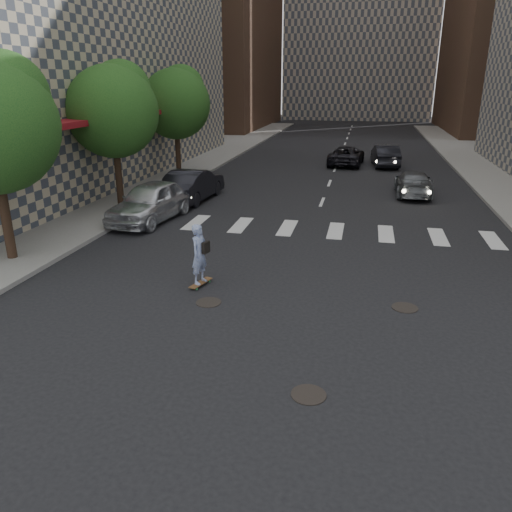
{
  "coord_description": "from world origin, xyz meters",
  "views": [
    {
      "loc": [
        1.95,
        -10.83,
        5.82
      ],
      "look_at": [
        -0.76,
        1.68,
        1.3
      ],
      "focal_mm": 35.0,
      "sensor_mm": 36.0,
      "label": 1
    }
  ],
  "objects_px": {
    "tree_b": "(115,107)",
    "traffic_car_e": "(385,156)",
    "traffic_car_c": "(346,156)",
    "skateboarder": "(200,254)",
    "silver_sedan": "(151,201)",
    "traffic_car_a": "(193,185)",
    "traffic_car_d": "(384,153)",
    "traffic_car_b": "(413,183)",
    "tree_c": "(177,101)"
  },
  "relations": [
    {
      "from": "skateboarder",
      "to": "traffic_car_e",
      "type": "bearing_deg",
      "value": 91.65
    },
    {
      "from": "tree_b",
      "to": "traffic_car_a",
      "type": "height_order",
      "value": "tree_b"
    },
    {
      "from": "tree_b",
      "to": "traffic_car_c",
      "type": "relative_size",
      "value": 1.36
    },
    {
      "from": "tree_c",
      "to": "traffic_car_a",
      "type": "bearing_deg",
      "value": -64.29
    },
    {
      "from": "tree_b",
      "to": "traffic_car_c",
      "type": "height_order",
      "value": "tree_b"
    },
    {
      "from": "tree_c",
      "to": "traffic_car_a",
      "type": "relative_size",
      "value": 1.35
    },
    {
      "from": "traffic_car_d",
      "to": "traffic_car_e",
      "type": "xyz_separation_m",
      "value": [
        0.03,
        -1.95,
        0.05
      ]
    },
    {
      "from": "silver_sedan",
      "to": "traffic_car_a",
      "type": "height_order",
      "value": "silver_sedan"
    },
    {
      "from": "traffic_car_c",
      "to": "traffic_car_d",
      "type": "relative_size",
      "value": 1.16
    },
    {
      "from": "traffic_car_a",
      "to": "traffic_car_e",
      "type": "xyz_separation_m",
      "value": [
        9.87,
        13.05,
        -0.05
      ]
    },
    {
      "from": "tree_c",
      "to": "silver_sedan",
      "type": "xyz_separation_m",
      "value": [
        2.45,
        -10.23,
        -3.8
      ]
    },
    {
      "from": "silver_sedan",
      "to": "traffic_car_c",
      "type": "distance_m",
      "value": 18.73
    },
    {
      "from": "skateboarder",
      "to": "traffic_car_a",
      "type": "relative_size",
      "value": 0.39
    },
    {
      "from": "traffic_car_a",
      "to": "traffic_car_d",
      "type": "relative_size",
      "value": 1.17
    },
    {
      "from": "tree_c",
      "to": "traffic_car_b",
      "type": "relative_size",
      "value": 1.49
    },
    {
      "from": "traffic_car_a",
      "to": "traffic_car_c",
      "type": "height_order",
      "value": "traffic_car_a"
    },
    {
      "from": "tree_b",
      "to": "tree_c",
      "type": "relative_size",
      "value": 1.0
    },
    {
      "from": "silver_sedan",
      "to": "traffic_car_b",
      "type": "distance_m",
      "value": 13.89
    },
    {
      "from": "tree_b",
      "to": "traffic_car_e",
      "type": "height_order",
      "value": "tree_b"
    },
    {
      "from": "silver_sedan",
      "to": "traffic_car_a",
      "type": "bearing_deg",
      "value": 90.01
    },
    {
      "from": "traffic_car_e",
      "to": "traffic_car_b",
      "type": "bearing_deg",
      "value": 91.58
    },
    {
      "from": "tree_c",
      "to": "skateboarder",
      "type": "height_order",
      "value": "tree_c"
    },
    {
      "from": "traffic_car_a",
      "to": "traffic_car_b",
      "type": "bearing_deg",
      "value": -158.17
    },
    {
      "from": "skateboarder",
      "to": "traffic_car_c",
      "type": "distance_m",
      "value": 23.9
    },
    {
      "from": "traffic_car_d",
      "to": "traffic_car_c",
      "type": "bearing_deg",
      "value": 35.2
    },
    {
      "from": "silver_sedan",
      "to": "traffic_car_c",
      "type": "height_order",
      "value": "silver_sedan"
    },
    {
      "from": "traffic_car_b",
      "to": "skateboarder",
      "type": "bearing_deg",
      "value": 63.66
    },
    {
      "from": "tree_c",
      "to": "traffic_car_d",
      "type": "height_order",
      "value": "tree_c"
    },
    {
      "from": "traffic_car_b",
      "to": "traffic_car_c",
      "type": "xyz_separation_m",
      "value": [
        -3.9,
        9.39,
        0.03
      ]
    },
    {
      "from": "traffic_car_d",
      "to": "traffic_car_a",
      "type": "bearing_deg",
      "value": 55.2
    },
    {
      "from": "skateboarder",
      "to": "traffic_car_b",
      "type": "relative_size",
      "value": 0.43
    },
    {
      "from": "silver_sedan",
      "to": "traffic_car_b",
      "type": "relative_size",
      "value": 1.13
    },
    {
      "from": "tree_c",
      "to": "traffic_car_c",
      "type": "bearing_deg",
      "value": 34.15
    },
    {
      "from": "silver_sedan",
      "to": "traffic_car_b",
      "type": "bearing_deg",
      "value": 40.63
    },
    {
      "from": "tree_b",
      "to": "silver_sedan",
      "type": "bearing_deg",
      "value": -42.26
    },
    {
      "from": "tree_c",
      "to": "traffic_car_d",
      "type": "xyz_separation_m",
      "value": [
        12.8,
        8.86,
        -3.93
      ]
    },
    {
      "from": "traffic_car_a",
      "to": "traffic_car_e",
      "type": "bearing_deg",
      "value": -123.32
    },
    {
      "from": "tree_c",
      "to": "silver_sedan",
      "type": "height_order",
      "value": "tree_c"
    },
    {
      "from": "tree_b",
      "to": "silver_sedan",
      "type": "relative_size",
      "value": 1.32
    },
    {
      "from": "tree_b",
      "to": "traffic_car_a",
      "type": "distance_m",
      "value": 5.19
    },
    {
      "from": "tree_c",
      "to": "traffic_car_b",
      "type": "xyz_separation_m",
      "value": [
        14.02,
        -2.53,
        -4.0
      ]
    },
    {
      "from": "traffic_car_c",
      "to": "traffic_car_d",
      "type": "bearing_deg",
      "value": -138.76
    },
    {
      "from": "silver_sedan",
      "to": "traffic_car_d",
      "type": "height_order",
      "value": "silver_sedan"
    },
    {
      "from": "traffic_car_b",
      "to": "traffic_car_c",
      "type": "distance_m",
      "value": 10.17
    },
    {
      "from": "skateboarder",
      "to": "traffic_car_e",
      "type": "distance_m",
      "value": 24.46
    },
    {
      "from": "tree_b",
      "to": "traffic_car_d",
      "type": "distance_m",
      "value": 21.53
    },
    {
      "from": "traffic_car_a",
      "to": "silver_sedan",
      "type": "bearing_deg",
      "value": 86.82
    },
    {
      "from": "traffic_car_b",
      "to": "traffic_car_a",
      "type": "bearing_deg",
      "value": 18.3
    },
    {
      "from": "traffic_car_d",
      "to": "silver_sedan",
      "type": "bearing_deg",
      "value": 60.03
    },
    {
      "from": "traffic_car_c",
      "to": "skateboarder",
      "type": "bearing_deg",
      "value": 86.69
    }
  ]
}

